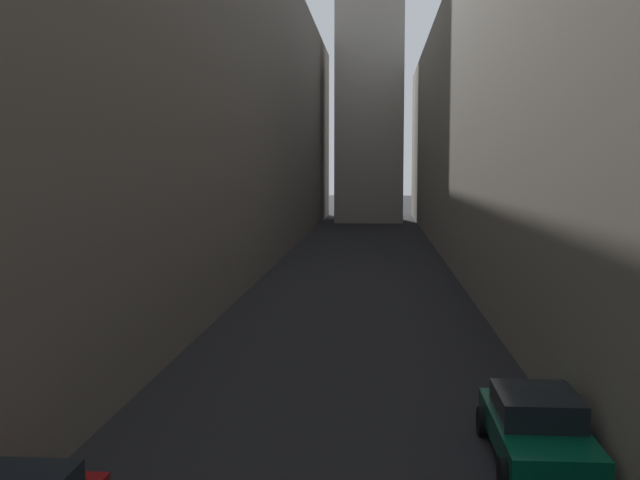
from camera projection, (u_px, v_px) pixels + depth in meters
ground_plane at (360, 271)px, 46.10m from camera, size 264.00×264.00×0.00m
building_block_left at (156, 99)px, 48.09m from camera, size 14.98×108.00×21.06m
building_block_right at (556, 121)px, 46.35m from camera, size 12.75×108.00×18.15m
parked_car_right_third at (537, 426)px, 15.92m from camera, size 2.02×4.58×1.48m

